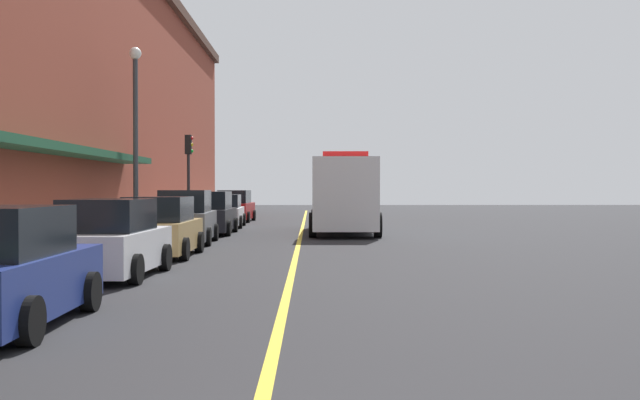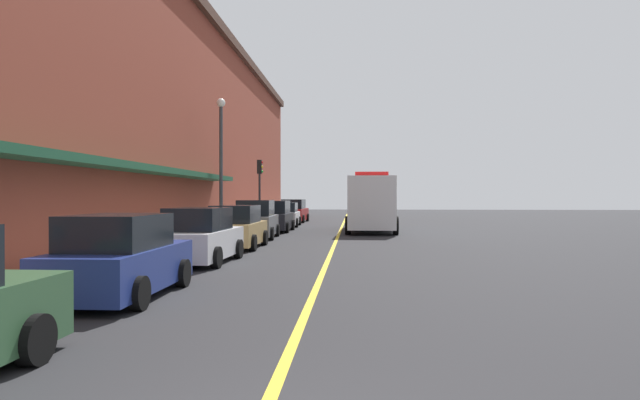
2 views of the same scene
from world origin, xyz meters
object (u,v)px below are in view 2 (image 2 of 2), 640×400
(parked_car_5, at_px, (275,217))
(parked_car_6, at_px, (285,215))
(parked_car_2, at_px, (200,237))
(parked_car_7, at_px, (294,212))
(traffic_light_near, at_px, (260,180))
(parking_meter_1, at_px, (274,210))
(street_lamp_left, at_px, (221,151))
(parked_car_4, at_px, (256,221))
(parked_car_3, at_px, (237,228))
(box_truck, at_px, (371,204))
(parked_car_1, at_px, (121,259))

(parked_car_5, xyz_separation_m, parked_car_6, (-0.09, 5.52, -0.08))
(parked_car_2, height_order, parked_car_6, parked_car_2)
(parked_car_2, bearing_deg, parked_car_6, 1.85)
(parked_car_7, height_order, traffic_light_near, traffic_light_near)
(parked_car_2, distance_m, parking_meter_1, 24.79)
(parked_car_5, xyz_separation_m, street_lamp_left, (-2.10, -4.60, 3.55))
(parked_car_4, height_order, parked_car_7, parked_car_4)
(parked_car_7, bearing_deg, parked_car_3, -177.63)
(parked_car_3, bearing_deg, parked_car_2, 179.41)
(box_truck, relative_size, street_lamp_left, 1.37)
(parked_car_6, bearing_deg, parked_car_4, 177.92)
(parked_car_2, distance_m, street_lamp_left, 11.34)
(parked_car_5, bearing_deg, street_lamp_left, 155.54)
(parked_car_3, relative_size, parked_car_4, 0.98)
(parked_car_7, bearing_deg, parking_meter_1, 146.94)
(parked_car_4, distance_m, parked_car_5, 5.28)
(parked_car_2, xyz_separation_m, traffic_light_near, (-1.32, 18.11, 2.35))
(traffic_light_near, bearing_deg, parked_car_5, -64.04)
(parked_car_3, height_order, parked_car_5, parked_car_5)
(parking_meter_1, height_order, street_lamp_left, street_lamp_left)
(parked_car_5, bearing_deg, parked_car_2, 179.62)
(parked_car_2, height_order, street_lamp_left, street_lamp_left)
(parked_car_4, distance_m, parked_car_6, 10.80)
(parked_car_2, height_order, box_truck, box_truck)
(box_truck, height_order, parking_meter_1, box_truck)
(street_lamp_left, bearing_deg, parked_car_7, 83.16)
(parked_car_1, height_order, parked_car_5, parked_car_5)
(parked_car_7, height_order, parking_meter_1, parked_car_7)
(parked_car_6, distance_m, box_truck, 7.38)
(parked_car_3, distance_m, parked_car_4, 5.02)
(parked_car_5, relative_size, parked_car_6, 0.96)
(parked_car_2, bearing_deg, parked_car_1, -177.96)
(parked_car_1, xyz_separation_m, parked_car_6, (0.00, 26.51, -0.03))
(parked_car_6, xyz_separation_m, parked_car_7, (-0.07, 5.95, 0.08))
(parked_car_3, height_order, traffic_light_near, traffic_light_near)
(parking_meter_1, bearing_deg, parked_car_6, -70.97)
(street_lamp_left, height_order, traffic_light_near, street_lamp_left)
(parked_car_2, relative_size, parked_car_3, 1.02)
(parked_car_7, xyz_separation_m, street_lamp_left, (-1.93, -16.07, 3.54))
(parked_car_6, xyz_separation_m, traffic_light_near, (-1.34, -2.58, 2.38))
(parked_car_5, xyz_separation_m, parking_meter_1, (-1.50, 9.59, 0.21))
(parked_car_4, xyz_separation_m, traffic_light_near, (-1.28, 8.22, 2.28))
(parked_car_3, bearing_deg, street_lamp_left, 20.18)
(parked_car_1, bearing_deg, parking_meter_1, 2.06)
(parked_car_3, relative_size, parked_car_5, 0.92)
(parked_car_6, distance_m, traffic_light_near, 3.76)
(box_truck, distance_m, traffic_light_near, 7.56)
(parked_car_6, height_order, parking_meter_1, parked_car_6)
(parked_car_2, xyz_separation_m, parking_meter_1, (-1.38, 24.75, 0.25))
(traffic_light_near, bearing_deg, parked_car_3, -83.98)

